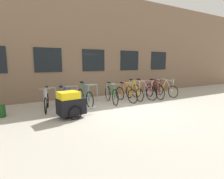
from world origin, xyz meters
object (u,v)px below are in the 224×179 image
(bicycle_pink, at_px, (143,91))
(bicycle_teal, at_px, (85,97))
(backpack, at_px, (0,111))
(bicycle_green, at_px, (111,95))
(bicycle_orange, at_px, (126,94))
(planter_box, at_px, (161,87))
(bicycle_yellow, at_px, (134,92))
(bike_trailer, at_px, (71,104))
(bicycle_silver, at_px, (47,101))
(bicycle_maroon, at_px, (155,91))
(bicycle_white, at_px, (166,90))
(bicycle_blue, at_px, (64,100))

(bicycle_pink, xyz_separation_m, bicycle_teal, (-3.28, 0.06, -0.00))
(bicycle_pink, xyz_separation_m, backpack, (-6.52, -0.17, -0.18))
(bicycle_green, height_order, bicycle_teal, bicycle_teal)
(bicycle_orange, height_order, planter_box, bicycle_orange)
(bicycle_yellow, bearing_deg, bicycle_pink, -4.15)
(planter_box, bearing_deg, bicycle_yellow, -156.56)
(bicycle_yellow, xyz_separation_m, backpack, (-5.94, -0.21, -0.16))
(planter_box, bearing_deg, bike_trailer, -157.89)
(bicycle_pink, xyz_separation_m, bicycle_silver, (-4.93, 0.01, -0.03))
(bicycle_maroon, distance_m, bike_trailer, 5.18)
(bicycle_pink, bearing_deg, bicycle_white, -1.70)
(bicycle_pink, relative_size, bicycle_silver, 1.09)
(bicycle_silver, distance_m, bicycle_maroon, 5.60)
(bicycle_yellow, bearing_deg, bike_trailer, -159.08)
(bicycle_pink, relative_size, bike_trailer, 1.21)
(bicycle_yellow, distance_m, planter_box, 3.59)
(bicycle_white, distance_m, bicycle_silver, 6.51)
(bicycle_orange, xyz_separation_m, bike_trailer, (-3.16, -1.28, 0.11))
(planter_box, bearing_deg, bicycle_pink, -151.60)
(bicycle_teal, xyz_separation_m, bicycle_yellow, (2.70, -0.02, -0.01))
(bicycle_yellow, height_order, backpack, bicycle_yellow)
(bicycle_pink, bearing_deg, bicycle_blue, -179.17)
(bicycle_blue, xyz_separation_m, bicycle_yellow, (3.65, 0.10, 0.00))
(bicycle_orange, relative_size, planter_box, 2.35)
(bicycle_green, bearing_deg, bicycle_white, 0.16)
(bicycle_teal, bearing_deg, bicycle_blue, -172.42)
(bicycle_white, distance_m, bicycle_blue, 5.81)
(bicycle_blue, bearing_deg, bicycle_pink, 0.83)
(bicycle_yellow, relative_size, backpack, 3.83)
(bicycle_blue, distance_m, backpack, 2.30)
(bicycle_green, distance_m, bike_trailer, 2.72)
(backpack, bearing_deg, bicycle_green, 25.27)
(bicycle_white, bearing_deg, bicycle_teal, 178.68)
(planter_box, bearing_deg, bicycle_teal, -166.81)
(bicycle_blue, bearing_deg, bicycle_white, 0.14)
(bicycle_orange, xyz_separation_m, bicycle_yellow, (0.62, 0.17, 0.00))
(bicycle_silver, height_order, bicycle_maroon, bicycle_maroon)
(bicycle_pink, bearing_deg, bicycle_yellow, 175.85)
(bicycle_orange, bearing_deg, bicycle_white, 1.57)
(bicycle_orange, bearing_deg, bicycle_teal, 174.83)
(bicycle_green, height_order, bicycle_yellow, bicycle_yellow)
(bicycle_maroon, height_order, backpack, bicycle_maroon)
(bicycle_orange, height_order, bicycle_silver, bicycle_orange)
(bicycle_blue, relative_size, backpack, 3.93)
(bicycle_yellow, distance_m, bike_trailer, 4.04)
(bicycle_white, xyz_separation_m, bicycle_blue, (-5.81, -0.01, 0.00))
(bicycle_teal, xyz_separation_m, planter_box, (5.99, 1.40, -0.09))
(bicycle_orange, distance_m, bike_trailer, 3.41)
(bicycle_blue, distance_m, bike_trailer, 1.35)
(bicycle_orange, relative_size, bike_trailer, 1.11)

